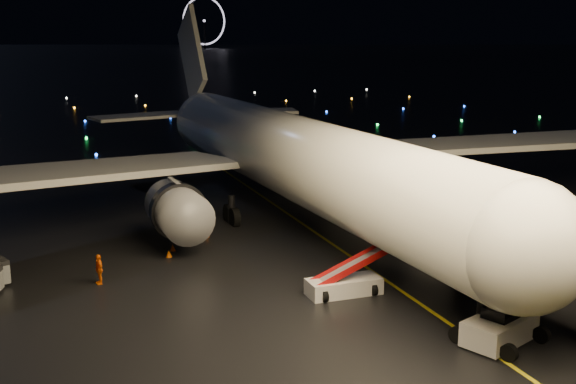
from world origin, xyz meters
name	(u,v)px	position (x,y,z in m)	size (l,w,h in m)	color
ground	(46,70)	(0.00, 300.00, 0.00)	(2000.00, 2000.00, 0.00)	black
lane_centre	(333,245)	(12.00, 15.00, 0.01)	(0.25, 80.00, 0.02)	yellow
airliner	(276,107)	(11.05, 25.46, 9.29)	(65.58, 62.30, 18.58)	silver
pushback_tug	(500,325)	(13.03, -3.80, 0.97)	(4.09, 2.14, 1.95)	silver
belt_loader	(344,269)	(8.47, 5.26, 1.59)	(6.57, 1.79, 3.18)	silver
crew_c	(99,269)	(-5.19, 12.16, 0.96)	(1.12, 0.47, 1.92)	#FC6507
safety_cone_0	(169,254)	(-0.07, 16.19, 0.25)	(0.45, 0.45, 0.51)	#F55F07
safety_cone_1	(207,234)	(3.63, 20.21, 0.24)	(0.42, 0.42, 0.47)	#F55F07
safety_cone_2	(173,248)	(0.48, 17.59, 0.24)	(0.42, 0.42, 0.48)	#F55F07
ferris_wheel	(204,23)	(170.00, 720.00, 26.00)	(50.00, 4.00, 52.00)	black
taxiway_lights	(78,117)	(0.00, 106.00, 0.18)	(164.00, 92.00, 0.36)	black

